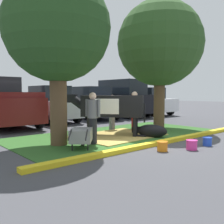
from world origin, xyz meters
TOP-DOWN VIEW (x-y plane):
  - ground_plane at (0.00, 0.00)m, footprint 80.00×80.00m
  - grass_island at (0.07, 1.70)m, footprint 8.29×4.12m
  - curb_yellow at (0.07, -0.52)m, footprint 9.49×0.24m
  - hay_bedding at (-0.21, 1.48)m, footprint 3.33×2.57m
  - shade_tree_left at (-2.66, 1.48)m, footprint 3.25×3.25m
  - shade_tree_right at (2.79, 1.91)m, footprint 3.89×3.89m
  - cow_holstein at (-0.34, 1.76)m, footprint 2.25×2.68m
  - calf_lying at (0.56, 0.49)m, footprint 0.93×1.30m
  - person_handler at (1.20, 1.94)m, footprint 0.34×0.50m
  - person_visitor_near at (0.75, 2.88)m, footprint 0.48×0.34m
  - person_visitor_far at (-1.79, 0.88)m, footprint 0.34×0.50m
  - wheelbarrow at (-2.41, 0.61)m, footprint 1.30×1.40m
  - bucket_orange at (-0.87, -1.14)m, footprint 0.32×0.32m
  - bucket_pink at (-0.10, -1.58)m, footprint 0.33×0.33m
  - bucket_blue at (0.76, -1.60)m, footprint 0.29×0.29m
  - pickup_truck_maroon at (-2.49, 7.21)m, footprint 2.29×5.43m
  - sedan_silver at (0.17, 7.56)m, footprint 2.07×4.43m
  - sedan_blue at (2.84, 7.40)m, footprint 2.07×4.43m
  - suv_black at (5.45, 7.25)m, footprint 2.18×4.63m
  - hatchback_white at (8.00, 7.15)m, footprint 2.07×4.43m

SIDE VIEW (x-z plane):
  - ground_plane at x=0.00m, z-range 0.00..0.00m
  - grass_island at x=0.07m, z-range 0.00..0.02m
  - hay_bedding at x=-0.21m, z-range 0.01..0.04m
  - curb_yellow at x=0.07m, z-range 0.00..0.12m
  - bucket_blue at x=0.76m, z-range 0.01..0.27m
  - bucket_orange at x=-0.87m, z-range 0.01..0.28m
  - bucket_pink at x=-0.10m, z-range 0.01..0.29m
  - calf_lying at x=0.56m, z-range 0.00..0.48m
  - wheelbarrow at x=-2.41m, z-range 0.07..0.70m
  - person_visitor_near at x=0.75m, z-range 0.05..1.59m
  - person_visitor_far at x=-1.79m, z-range 0.06..1.70m
  - person_handler at x=1.20m, z-range 0.07..1.76m
  - sedan_silver at x=0.17m, z-range -0.03..1.99m
  - sedan_blue at x=2.84m, z-range -0.03..1.99m
  - hatchback_white at x=8.00m, z-range -0.03..1.99m
  - pickup_truck_maroon at x=-2.49m, z-range -0.10..2.32m
  - cow_holstein at x=-0.34m, z-range 0.33..1.91m
  - suv_black at x=5.45m, z-range 0.01..2.53m
  - shade_tree_left at x=-2.66m, z-range 0.93..6.13m
  - shade_tree_right at x=2.79m, z-range 0.94..6.76m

